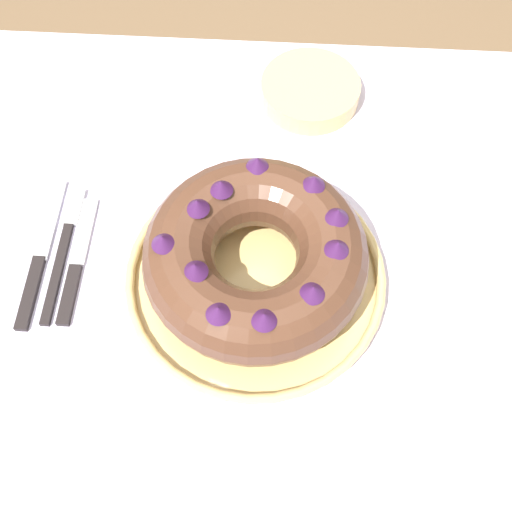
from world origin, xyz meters
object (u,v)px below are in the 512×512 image
(serving_dish, at_px, (256,277))
(bundt_cake, at_px, (256,256))
(napkin, at_px, (484,333))
(cake_knife, at_px, (76,267))
(serving_knife, at_px, (39,263))
(side_bowl, at_px, (311,91))
(fork, at_px, (65,243))

(serving_dish, relative_size, bundt_cake, 1.22)
(napkin, bearing_deg, cake_knife, 173.51)
(serving_knife, xyz_separation_m, side_bowl, (0.35, 0.31, 0.01))
(serving_knife, bearing_deg, cake_knife, -7.19)
(serving_dish, xyz_separation_m, bundt_cake, (0.00, -0.00, 0.06))
(bundt_cake, xyz_separation_m, napkin, (0.28, -0.05, -0.07))
(bundt_cake, height_order, side_bowl, bundt_cake)
(serving_dish, bearing_deg, fork, 171.07)
(bundt_cake, bearing_deg, serving_knife, 178.21)
(serving_dish, bearing_deg, serving_knife, 178.22)
(bundt_cake, relative_size, side_bowl, 1.80)
(serving_dish, distance_m, fork, 0.26)
(bundt_cake, relative_size, napkin, 1.72)
(fork, height_order, cake_knife, cake_knife)
(fork, distance_m, serving_knife, 0.04)
(serving_knife, relative_size, napkin, 1.45)
(serving_dish, xyz_separation_m, serving_knife, (-0.28, 0.01, -0.01))
(side_bowl, bearing_deg, fork, -138.99)
(napkin, bearing_deg, serving_knife, 173.77)
(serving_dish, bearing_deg, cake_knife, 178.60)
(napkin, bearing_deg, bundt_cake, 169.40)
(serving_dish, distance_m, cake_knife, 0.23)
(bundt_cake, height_order, fork, bundt_cake)
(serving_knife, height_order, side_bowl, side_bowl)
(cake_knife, bearing_deg, bundt_cake, -3.51)
(serving_knife, relative_size, cake_knife, 1.23)
(serving_dish, distance_m, bundt_cake, 0.06)
(bundt_cake, bearing_deg, napkin, -10.60)
(serving_knife, bearing_deg, serving_dish, -5.43)
(serving_dish, xyz_separation_m, side_bowl, (0.06, 0.32, 0.00))
(serving_knife, distance_m, side_bowl, 0.47)
(bundt_cake, relative_size, serving_knife, 1.18)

